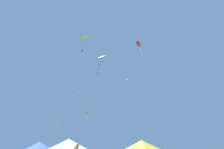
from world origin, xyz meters
TOP-DOWN VIEW (x-y plane):
  - canopy_tent_yellow at (2.65, 11.62)m, footprint 3.23×3.23m
  - canopy_tent_white at (-4.77, 7.78)m, footprint 2.98×2.98m
  - canopy_tent_blue at (-8.61, 9.51)m, footprint 2.95×2.95m
  - kite_magenta_diamond at (-9.84, 20.20)m, footprint 0.88×0.79m
  - kite_red_delta at (2.86, 27.60)m, footprint 1.10×1.06m
  - kite_orange_diamond at (-12.86, 21.64)m, footprint 1.03×0.97m
  - kite_red_diamond at (6.33, 27.86)m, footprint 0.98×1.01m
  - kite_red_box at (4.04, 10.89)m, footprint 0.97×0.95m
  - kite_blue_diamond at (-1.93, 6.07)m, footprint 1.38×1.43m
  - kite_lime_diamond at (-4.41, 6.16)m, footprint 0.78×0.66m
  - kite_lime_box at (-7.87, 25.96)m, footprint 0.78×0.55m
  - kite_pink_delta at (-10.35, 25.13)m, footprint 1.44×1.43m

SIDE VIEW (x-z plane):
  - canopy_tent_blue at x=-8.61m, z-range 1.10..4.26m
  - canopy_tent_white at x=-4.77m, z-range 1.12..4.31m
  - canopy_tent_yellow at x=2.65m, z-range 1.21..4.66m
  - kite_orange_diamond at x=-12.86m, z-range 7.17..9.17m
  - kite_lime_box at x=-7.87m, z-range 10.24..12.25m
  - kite_blue_diamond at x=-1.93m, z-range 10.38..13.21m
  - kite_lime_diamond at x=-4.41m, z-range 14.97..16.47m
  - kite_pink_delta at x=-10.35m, z-range 15.51..17.44m
  - kite_red_box at x=4.04m, z-range 17.47..20.46m
  - kite_red_diamond at x=6.33m, z-range 19.27..21.05m
  - kite_red_delta at x=2.86m, z-range 20.97..22.65m
  - kite_magenta_diamond at x=-9.84m, z-range 26.78..27.47m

